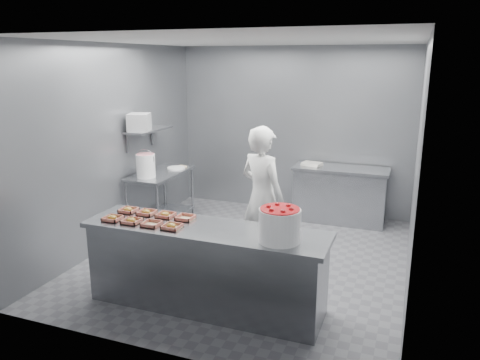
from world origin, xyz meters
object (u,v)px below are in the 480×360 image
object	(u,v)px
tray_6	(165,215)
tray_7	(185,218)
strawberry_tub	(280,224)
prep_table	(161,192)
tray_1	(132,221)
service_counter	(206,267)
tray_0	(113,218)
worker	(262,197)
appliance	(139,122)
back_counter	(340,194)
glaze_bucket	(146,165)
tray_3	(172,226)
tray_2	(152,224)
tray_4	(128,210)
tray_5	(147,212)

from	to	relation	value
tray_6	tray_7	distance (m)	0.24
tray_7	strawberry_tub	distance (m)	1.16
prep_table	tray_1	xyz separation A→B (m)	(0.87, -2.10, 0.33)
service_counter	tray_0	size ratio (longest dim) A/B	13.88
tray_7	strawberry_tub	bearing A→B (deg)	-12.32
worker	appliance	xyz separation A→B (m)	(-2.04, 0.48, 0.79)
prep_table	back_counter	distance (m)	2.87
tray_1	glaze_bucket	size ratio (longest dim) A/B	0.44
prep_table	worker	xyz separation A→B (m)	(1.87, -0.72, 0.31)
tray_3	tray_6	bearing A→B (deg)	128.80
back_counter	worker	world-z (taller)	worker
tray_6	appliance	bearing A→B (deg)	129.34
tray_0	tray_2	bearing A→B (deg)	0.00
tray_1	strawberry_tub	bearing A→B (deg)	1.86
back_counter	worker	size ratio (longest dim) A/B	0.83
tray_3	tray_4	xyz separation A→B (m)	(-0.72, 0.30, 0.00)
prep_table	tray_4	xyz separation A→B (m)	(0.63, -1.80, 0.33)
tray_0	worker	bearing A→B (deg)	47.81
tray_7	appliance	distance (m)	2.31
worker	strawberry_tub	distance (m)	1.47
tray_7	tray_3	bearing A→B (deg)	-90.58
strawberry_tub	glaze_bucket	distance (m)	3.03
glaze_bucket	tray_5	bearing A→B (deg)	-58.30
strawberry_tub	glaze_bucket	world-z (taller)	glaze_bucket
worker	tray_6	bearing A→B (deg)	79.42
tray_1	tray_7	size ratio (longest dim) A/B	1.00
tray_5	tray_0	bearing A→B (deg)	-128.80
back_counter	tray_3	size ratio (longest dim) A/B	8.01
tray_1	tray_4	xyz separation A→B (m)	(-0.24, 0.30, 0.00)
tray_7	strawberry_tub	xyz separation A→B (m)	(1.13, -0.25, 0.16)
tray_6	strawberry_tub	world-z (taller)	strawberry_tub
strawberry_tub	tray_6	bearing A→B (deg)	169.82
tray_3	appliance	bearing A→B (deg)	129.25
service_counter	tray_2	xyz separation A→B (m)	(-0.54, -0.15, 0.47)
tray_0	tray_7	world-z (taller)	tray_0
tray_2	prep_table	bearing A→B (deg)	117.83
prep_table	tray_1	world-z (taller)	tray_1
tray_2	appliance	distance (m)	2.38
tray_2	appliance	bearing A→B (deg)	124.58
tray_2	strawberry_tub	size ratio (longest dim) A/B	0.47
tray_1	appliance	size ratio (longest dim) A/B	0.55
back_counter	tray_3	world-z (taller)	tray_3
tray_7	tray_4	bearing A→B (deg)	-180.00
tray_3	tray_6	distance (m)	0.38
tray_0	tray_3	distance (m)	0.72
service_counter	tray_2	distance (m)	0.73
tray_1	tray_2	distance (m)	0.24
tray_1	tray_5	distance (m)	0.30
tray_4	strawberry_tub	bearing A→B (deg)	-7.58
back_counter	strawberry_tub	distance (m)	3.40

